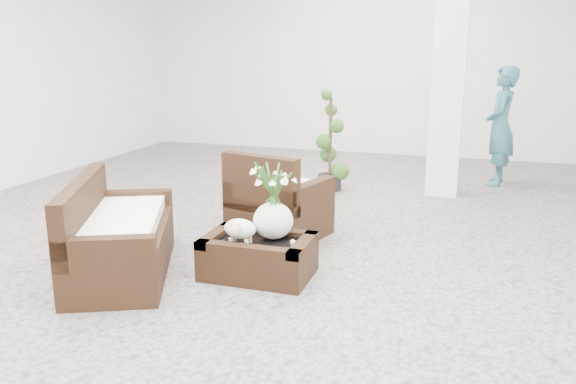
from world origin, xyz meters
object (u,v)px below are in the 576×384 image
(topiary, at_px, (330,141))
(loveseat, at_px, (121,227))
(coffee_table, at_px, (258,258))
(armchair, at_px, (280,194))

(topiary, bearing_deg, loveseat, -105.62)
(coffee_table, height_order, topiary, topiary)
(topiary, bearing_deg, coffee_table, -86.98)
(loveseat, bearing_deg, topiary, -40.07)
(armchair, relative_size, loveseat, 0.58)
(armchair, height_order, topiary, topiary)
(loveseat, xyz_separation_m, topiary, (0.97, 3.45, 0.25))
(loveseat, bearing_deg, armchair, -59.49)
(loveseat, relative_size, topiary, 1.16)
(armchair, bearing_deg, topiary, -74.94)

